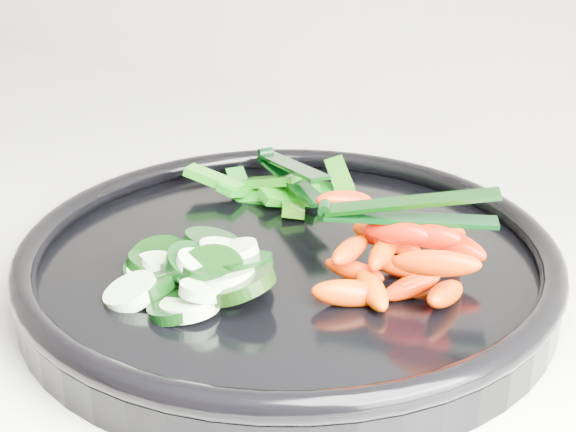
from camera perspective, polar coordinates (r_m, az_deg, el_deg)
The scene contains 6 objects.
veggie_tray at distance 0.56m, azimuth -0.00°, elevation -3.22°, with size 0.43×0.43×0.04m.
cucumber_pile at distance 0.53m, azimuth -7.00°, elevation -3.86°, with size 0.13×0.12×0.04m.
carrot_pile at distance 0.52m, azimuth 7.99°, elevation -2.65°, with size 0.14×0.15×0.05m.
pepper_pile at distance 0.65m, azimuth -0.74°, elevation 1.88°, with size 0.13×0.11×0.04m.
tong_carrot at distance 0.51m, azimuth 8.32°, elevation 0.41°, with size 0.11×0.07×0.02m.
tong_pepper at distance 0.64m, azimuth 0.10°, elevation 3.20°, with size 0.11×0.07×0.02m.
Camera 1 is at (0.70, 1.25, 1.21)m, focal length 50.00 mm.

